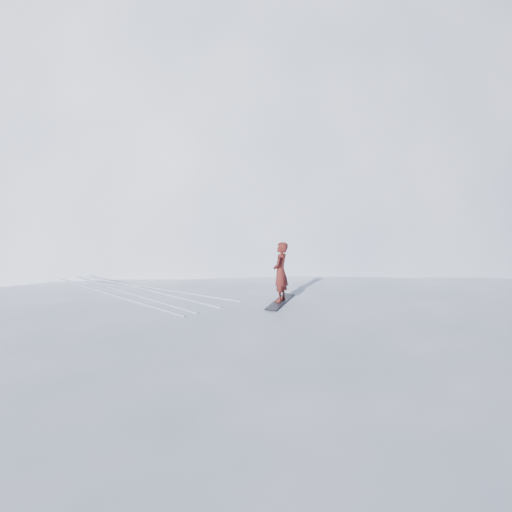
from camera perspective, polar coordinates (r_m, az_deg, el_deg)
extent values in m
plane|color=white|center=(10.84, 5.87, -21.73)|extent=(400.00, 400.00, 0.00)
ellipsoid|color=white|center=(13.38, -0.56, -15.16)|extent=(36.00, 28.00, 4.80)
ellipsoid|color=white|center=(43.61, 1.63, 2.53)|extent=(60.00, 56.00, 56.00)
ellipsoid|color=white|center=(31.71, -7.47, -0.39)|extent=(28.00, 24.00, 18.00)
ellipsoid|color=white|center=(14.40, -18.13, -13.80)|extent=(7.00, 6.30, 1.00)
ellipsoid|color=white|center=(18.08, 12.39, -8.57)|extent=(4.00, 3.60, 0.60)
cube|color=black|center=(12.12, 3.05, -5.70)|extent=(1.61, 1.10, 0.03)
imported|color=maroon|center=(11.93, 3.08, -2.00)|extent=(0.68, 0.61, 1.57)
cube|color=silver|center=(13.37, -17.34, -4.61)|extent=(1.06, 5.93, 0.04)
cube|color=silver|center=(13.54, -15.63, -4.35)|extent=(0.92, 5.95, 0.04)
cube|color=silver|center=(13.77, -13.50, -4.02)|extent=(1.23, 5.90, 0.04)
cube|color=silver|center=(13.88, -12.51, -3.86)|extent=(2.20, 5.63, 0.04)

